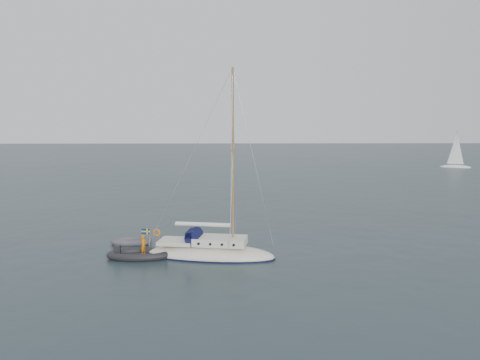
{
  "coord_description": "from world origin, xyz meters",
  "views": [
    {
      "loc": [
        -0.53,
        -31.05,
        8.88
      ],
      "look_at": [
        0.15,
        0.0,
        4.91
      ],
      "focal_mm": 35.0,
      "sensor_mm": 36.0,
      "label": 1
    }
  ],
  "objects": [
    {
      "name": "sailboat",
      "position": [
        -1.82,
        -1.34,
        0.96
      ],
      "size": [
        8.92,
        2.67,
        12.7
      ],
      "rotation": [
        0.0,
        0.0,
        -0.17
      ],
      "color": "silver",
      "rests_on": "ground"
    },
    {
      "name": "distant_yacht_b",
      "position": [
        42.11,
        56.04,
        3.11
      ],
      "size": [
        5.49,
        2.93,
        7.28
      ],
      "rotation": [
        0.0,
        0.0,
        -0.36
      ],
      "color": "silver",
      "rests_on": "ground"
    },
    {
      "name": "dinghy",
      "position": [
        -7.66,
        1.96,
        0.19
      ],
      "size": [
        2.95,
        1.33,
        0.42
      ],
      "rotation": [
        0.0,
        0.0,
        -0.01
      ],
      "color": "#505055",
      "rests_on": "ground"
    },
    {
      "name": "rib",
      "position": [
        -6.39,
        -1.44,
        0.25
      ],
      "size": [
        4.35,
        1.98,
        1.54
      ],
      "rotation": [
        0.0,
        0.0,
        0.03
      ],
      "color": "black",
      "rests_on": "ground"
    },
    {
      "name": "ground",
      "position": [
        0.0,
        0.0,
        0.0
      ],
      "size": [
        300.0,
        300.0,
        0.0
      ],
      "primitive_type": "plane",
      "color": "black",
      "rests_on": "ground"
    }
  ]
}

